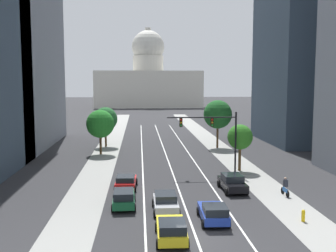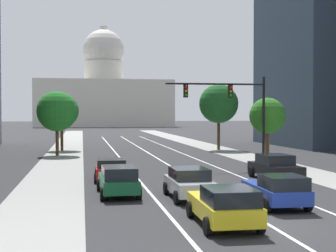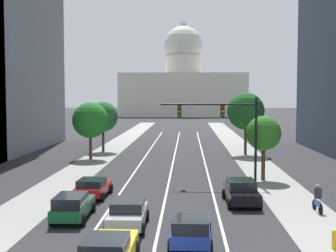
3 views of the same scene
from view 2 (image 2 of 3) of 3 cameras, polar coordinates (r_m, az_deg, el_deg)
The scene contains 18 objects.
ground_plane at distance 57.99m, azimuth -3.15°, elevation -2.60°, with size 400.00×400.00×0.00m, color #2B2B2D.
sidewalk_left at distance 52.64m, azimuth -11.81°, elevation -3.04°, with size 3.75×130.00×0.01m, color gray.
sidewalk_right at distance 54.80m, azimuth 6.41°, elevation -2.84°, with size 3.75×130.00×0.01m, color gray.
lane_stripe_left at distance 42.78m, azimuth -5.24°, elevation -4.05°, with size 0.16×90.00×0.01m, color white.
lane_stripe_center at distance 43.18m, azimuth -0.81°, elevation -3.99°, with size 0.16×90.00×0.01m, color white.
lane_stripe_right at distance 43.83m, azimuth 3.52°, elevation -3.91°, with size 0.16×90.00×0.01m, color white.
capitol_building at distance 157.57m, azimuth -7.43°, elevation 3.60°, with size 41.72×22.35×31.48m.
car_blue at distance 22.42m, azimuth 12.47°, elevation -7.20°, with size 2.09×4.19×1.48m.
car_yellow at distance 18.32m, azimuth 6.55°, elevation -9.07°, with size 2.12×4.38×1.51m.
car_silver at distance 24.05m, azimuth 2.49°, elevation -6.53°, with size 2.06×4.10×1.48m.
car_black at distance 31.44m, azimuth 12.25°, elevation -4.62°, with size 2.26×4.55×1.58m.
car_green at distance 24.94m, azimuth -5.76°, elevation -6.22°, with size 2.02×4.50×1.52m.
car_red at distance 30.65m, azimuth -6.56°, elevation -4.92°, with size 2.20×4.12×1.35m.
traffic_signal_mast at distance 37.87m, azimuth 7.61°, elevation 2.67°, with size 7.76×0.39×6.93m.
street_tree_far_right at distance 40.22m, azimuth 11.40°, elevation 1.13°, with size 2.89×2.89×5.38m.
street_tree_mid_left at distance 56.04m, azimuth -12.16°, elevation 1.71°, with size 3.74×3.74×6.27m.
street_tree_near_left at distance 49.43m, azimuth -12.69°, elevation 1.66°, with size 3.95×3.95×6.30m.
street_tree_mid_right at distance 55.80m, azimuth 5.87°, elevation 2.57°, with size 4.40×4.40×7.41m.
Camera 2 is at (-6.78, -17.44, 4.13)m, focal length 52.82 mm.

